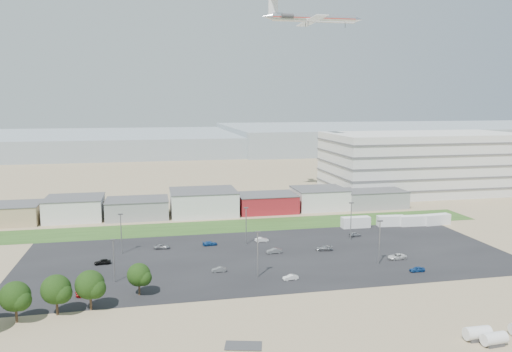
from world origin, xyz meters
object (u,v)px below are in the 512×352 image
object	(u,v)px
parked_car_9	(162,247)
parked_car_13	(290,277)
parked_car_11	(262,240)
parked_car_5	(103,262)
parked_car_7	(274,251)
parked_car_0	(397,257)
airliner	(314,18)
parked_car_2	(417,269)
parked_car_12	(324,248)
parked_car_4	(219,270)
parked_car_10	(87,293)
box_trailer_a	(356,222)
parked_car_8	(355,234)
storage_tank_nw	(477,333)
parked_car_6	(210,243)

from	to	relation	value
parked_car_9	parked_car_13	world-z (taller)	parked_car_9
parked_car_9	parked_car_11	bearing A→B (deg)	-80.63
parked_car_5	parked_car_13	size ratio (longest dim) A/B	1.12
parked_car_7	parked_car_13	bearing A→B (deg)	-5.99
parked_car_0	parked_car_5	size ratio (longest dim) A/B	1.24
airliner	parked_car_9	size ratio (longest dim) A/B	9.62
parked_car_0	parked_car_9	distance (m)	59.63
airliner	parked_car_2	bearing A→B (deg)	-91.88
airliner	parked_car_0	world-z (taller)	airliner
parked_car_2	parked_car_12	size ratio (longest dim) A/B	0.82
parked_car_9	parked_car_12	bearing A→B (deg)	-96.88
parked_car_4	parked_car_11	bearing A→B (deg)	147.86
parked_car_9	parked_car_12	xyz separation A→B (m)	(40.94, -10.27, 0.04)
parked_car_11	parked_car_4	bearing A→B (deg)	142.35
parked_car_10	parked_car_11	world-z (taller)	parked_car_11
parked_car_7	parked_car_9	bearing A→B (deg)	-112.08
parked_car_7	parked_car_12	size ratio (longest dim) A/B	0.92
parked_car_9	parked_car_4	bearing A→B (deg)	-142.54
parked_car_11	parked_car_13	size ratio (longest dim) A/B	1.10
parked_car_13	parked_car_5	bearing A→B (deg)	-120.78
box_trailer_a	parked_car_7	xyz separation A→B (m)	(-30.69, -20.31, -1.01)
parked_car_9	parked_car_8	bearing A→B (deg)	-81.92
box_trailer_a	parked_car_5	bearing A→B (deg)	-164.04
parked_car_8	parked_car_13	xyz separation A→B (m)	(-27.58, -29.96, -0.05)
parked_car_7	parked_car_10	world-z (taller)	parked_car_7
storage_tank_nw	parked_car_9	bearing A→B (deg)	128.01
parked_car_4	parked_car_10	size ratio (longest dim) A/B	0.79
storage_tank_nw	parked_car_12	distance (m)	52.21
airliner	parked_car_8	bearing A→B (deg)	-95.15
box_trailer_a	parked_car_13	world-z (taller)	box_trailer_a
parked_car_4	parked_car_11	world-z (taller)	parked_car_11
parked_car_4	parked_car_12	distance (m)	30.65
parked_car_0	parked_car_9	world-z (taller)	parked_car_0
parked_car_4	parked_car_0	bearing A→B (deg)	92.10
parked_car_9	parked_car_7	bearing A→B (deg)	-102.39
parked_car_11	parked_car_10	bearing A→B (deg)	122.44
parked_car_6	parked_car_7	size ratio (longest dim) A/B	1.01
parked_car_0	storage_tank_nw	bearing A→B (deg)	-15.94
parked_car_2	parked_car_8	xyz separation A→B (m)	(-1.82, 30.90, 0.02)
parked_car_5	parked_car_9	bearing A→B (deg)	122.12
parked_car_4	parked_car_9	xyz separation A→B (m)	(-12.19, 20.89, 0.04)
parked_car_2	parked_car_5	distance (m)	72.82
box_trailer_a	parked_car_5	world-z (taller)	box_trailer_a
parked_car_7	parked_car_9	size ratio (longest dim) A/B	0.93
parked_car_5	parked_car_6	bearing A→B (deg)	107.95
parked_car_0	parked_car_13	world-z (taller)	parked_car_0
airliner	parked_car_6	bearing A→B (deg)	-127.14
parked_car_0	parked_car_10	size ratio (longest dim) A/B	1.12
parked_car_2	parked_car_11	distance (m)	42.52
airliner	parked_car_0	size ratio (longest dim) A/B	8.62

